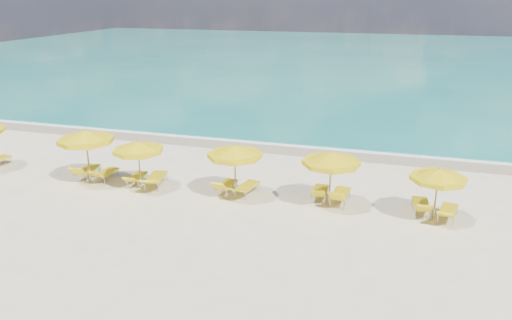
# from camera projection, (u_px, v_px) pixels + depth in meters

# --- Properties ---
(ground_plane) EXTENTS (120.00, 120.00, 0.00)m
(ground_plane) POSITION_uv_depth(u_px,v_px,m) (246.00, 198.00, 20.68)
(ground_plane) COLOR beige
(ocean) EXTENTS (120.00, 80.00, 0.30)m
(ocean) POSITION_uv_depth(u_px,v_px,m) (359.00, 58.00, 64.27)
(ocean) COLOR #136F66
(ocean) RESTS_ON ground
(wet_sand_band) EXTENTS (120.00, 2.60, 0.01)m
(wet_sand_band) POSITION_uv_depth(u_px,v_px,m) (287.00, 148.00, 27.40)
(wet_sand_band) COLOR tan
(wet_sand_band) RESTS_ON ground
(foam_line) EXTENTS (120.00, 1.20, 0.03)m
(foam_line) POSITION_uv_depth(u_px,v_px,m) (290.00, 144.00, 28.13)
(foam_line) COLOR white
(foam_line) RESTS_ON ground
(whitecap_near) EXTENTS (14.00, 0.36, 0.05)m
(whitecap_near) POSITION_uv_depth(u_px,v_px,m) (238.00, 105.00, 37.74)
(whitecap_near) COLOR white
(whitecap_near) RESTS_ON ground
(whitecap_far) EXTENTS (18.00, 0.30, 0.05)m
(whitecap_far) POSITION_uv_depth(u_px,v_px,m) (430.00, 98.00, 40.32)
(whitecap_far) COLOR white
(whitecap_far) RESTS_ON ground
(umbrella_2) EXTENTS (2.59, 2.59, 2.49)m
(umbrella_2) POSITION_uv_depth(u_px,v_px,m) (86.00, 137.00, 21.77)
(umbrella_2) COLOR tan
(umbrella_2) RESTS_ON ground
(umbrella_3) EXTENTS (2.27, 2.27, 2.19)m
(umbrella_3) POSITION_uv_depth(u_px,v_px,m) (138.00, 147.00, 21.16)
(umbrella_3) COLOR tan
(umbrella_3) RESTS_ON ground
(umbrella_4) EXTENTS (2.86, 2.86, 2.32)m
(umbrella_4) POSITION_uv_depth(u_px,v_px,m) (235.00, 152.00, 20.24)
(umbrella_4) COLOR tan
(umbrella_4) RESTS_ON ground
(umbrella_5) EXTENTS (2.75, 2.75, 2.33)m
(umbrella_5) POSITION_uv_depth(u_px,v_px,m) (331.00, 159.00, 19.32)
(umbrella_5) COLOR tan
(umbrella_5) RESTS_ON ground
(umbrella_6) EXTENTS (2.32, 2.32, 2.10)m
(umbrella_6) POSITION_uv_depth(u_px,v_px,m) (438.00, 175.00, 18.18)
(umbrella_6) COLOR tan
(umbrella_6) RESTS_ON ground
(lounger_2_left) EXTENTS (0.87, 1.91, 0.89)m
(lounger_2_left) POSITION_uv_depth(u_px,v_px,m) (87.00, 173.00, 22.87)
(lounger_2_left) COLOR #A5A8AD
(lounger_2_left) RESTS_ON ground
(lounger_2_right) EXTENTS (0.61, 1.71, 0.78)m
(lounger_2_right) POSITION_uv_depth(u_px,v_px,m) (106.00, 176.00, 22.65)
(lounger_2_right) COLOR #A5A8AD
(lounger_2_right) RESTS_ON ground
(lounger_3_left) EXTENTS (0.78, 1.73, 0.69)m
(lounger_3_left) POSITION_uv_depth(u_px,v_px,m) (137.00, 180.00, 22.16)
(lounger_3_left) COLOR #A5A8AD
(lounger_3_left) RESTS_ON ground
(lounger_3_right) EXTENTS (1.06, 2.17, 0.80)m
(lounger_3_right) POSITION_uv_depth(u_px,v_px,m) (156.00, 181.00, 21.85)
(lounger_3_right) COLOR #A5A8AD
(lounger_3_right) RESTS_ON ground
(lounger_4_left) EXTENTS (0.65, 1.70, 0.82)m
(lounger_4_left) POSITION_uv_depth(u_px,v_px,m) (226.00, 188.00, 21.20)
(lounger_4_left) COLOR #A5A8AD
(lounger_4_left) RESTS_ON ground
(lounger_4_right) EXTENTS (0.94, 1.93, 0.67)m
(lounger_4_right) POSITION_uv_depth(u_px,v_px,m) (247.00, 190.00, 21.00)
(lounger_4_right) COLOR #A5A8AD
(lounger_4_right) RESTS_ON ground
(lounger_5_left) EXTENTS (0.66, 1.73, 0.83)m
(lounger_5_left) POSITION_uv_depth(u_px,v_px,m) (320.00, 194.00, 20.55)
(lounger_5_left) COLOR #A5A8AD
(lounger_5_left) RESTS_ON ground
(lounger_5_right) EXTENTS (0.74, 1.87, 0.88)m
(lounger_5_right) POSITION_uv_depth(u_px,v_px,m) (340.00, 198.00, 20.16)
(lounger_5_right) COLOR #A5A8AD
(lounger_5_right) RESTS_ON ground
(lounger_6_left) EXTENTS (0.75, 1.86, 0.83)m
(lounger_6_left) POSITION_uv_depth(u_px,v_px,m) (421.00, 208.00, 19.19)
(lounger_6_left) COLOR #A5A8AD
(lounger_6_left) RESTS_ON ground
(lounger_6_right) EXTENTS (0.92, 1.87, 0.73)m
(lounger_6_right) POSITION_uv_depth(u_px,v_px,m) (447.00, 214.00, 18.71)
(lounger_6_right) COLOR #A5A8AD
(lounger_6_right) RESTS_ON ground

